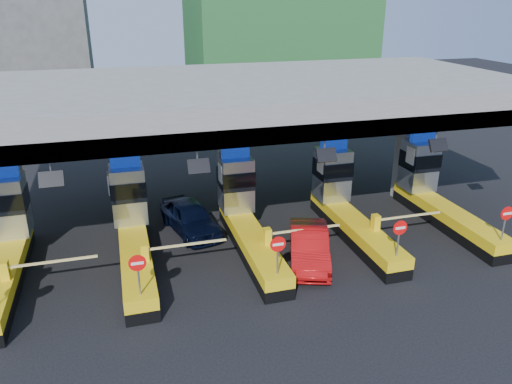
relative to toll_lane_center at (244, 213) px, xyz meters
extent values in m
plane|color=black|center=(0.00, -0.28, -1.40)|extent=(120.00, 120.00, 0.00)
cube|color=slate|center=(0.00, 2.72, 4.85)|extent=(28.00, 12.00, 1.50)
cube|color=#4C4C49|center=(0.00, -2.98, 4.45)|extent=(28.00, 0.60, 0.70)
cube|color=slate|center=(-10.00, 2.72, 1.35)|extent=(1.00, 1.00, 5.50)
cube|color=slate|center=(0.00, 2.72, 1.35)|extent=(1.00, 1.00, 5.50)
cube|color=slate|center=(10.00, 2.72, 1.35)|extent=(1.00, 1.00, 5.50)
cylinder|color=slate|center=(-7.50, -2.98, 3.85)|extent=(0.06, 0.06, 0.50)
cube|color=black|center=(-7.50, -3.18, 3.50)|extent=(0.80, 0.38, 0.54)
cylinder|color=slate|center=(-2.50, -2.98, 3.85)|extent=(0.06, 0.06, 0.50)
cube|color=black|center=(-2.50, -3.18, 3.50)|extent=(0.80, 0.38, 0.54)
cylinder|color=slate|center=(2.50, -2.98, 3.85)|extent=(0.06, 0.06, 0.50)
cube|color=black|center=(2.50, -3.18, 3.50)|extent=(0.80, 0.38, 0.54)
cylinder|color=slate|center=(7.50, -2.98, 3.85)|extent=(0.06, 0.06, 0.50)
cube|color=black|center=(7.50, -3.18, 3.50)|extent=(0.80, 0.38, 0.54)
cube|color=black|center=(-10.00, -1.28, -1.15)|extent=(1.20, 8.00, 0.50)
cube|color=#E5B70C|center=(-10.00, -1.28, -0.65)|extent=(1.20, 8.00, 0.50)
cube|color=#9EA3A8|center=(-10.00, 1.52, 0.90)|extent=(1.50, 1.50, 2.60)
cube|color=black|center=(-10.00, 1.50, 1.20)|extent=(1.56, 1.56, 0.90)
cube|color=#0C2DBF|center=(-10.00, 1.52, 2.48)|extent=(1.30, 0.35, 0.55)
cube|color=#E5B70C|center=(-9.65, -2.48, -0.05)|extent=(0.30, 0.35, 0.70)
cube|color=white|center=(-8.00, -2.48, 0.05)|extent=(3.20, 0.08, 0.08)
cube|color=black|center=(-5.00, -1.28, -1.15)|extent=(1.20, 8.00, 0.50)
cube|color=#E5B70C|center=(-5.00, -1.28, -0.65)|extent=(1.20, 8.00, 0.50)
cube|color=#9EA3A8|center=(-5.00, 1.52, 0.90)|extent=(1.50, 1.50, 2.60)
cube|color=black|center=(-5.00, 1.50, 1.20)|extent=(1.56, 1.56, 0.90)
cube|color=#0C2DBF|center=(-5.00, 1.52, 2.48)|extent=(1.30, 0.35, 0.55)
cube|color=white|center=(-5.80, 1.22, 1.60)|extent=(0.06, 0.70, 0.90)
cylinder|color=slate|center=(-5.00, -4.88, 0.25)|extent=(0.07, 0.07, 1.30)
cylinder|color=red|center=(-5.00, -4.91, 0.85)|extent=(0.60, 0.04, 0.60)
cube|color=white|center=(-5.00, -4.93, 0.85)|extent=(0.42, 0.02, 0.10)
cube|color=#E5B70C|center=(-4.65, -2.48, -0.05)|extent=(0.30, 0.35, 0.70)
cube|color=white|center=(-3.00, -2.48, 0.05)|extent=(3.20, 0.08, 0.08)
cube|color=black|center=(0.00, -1.28, -1.15)|extent=(1.20, 8.00, 0.50)
cube|color=#E5B70C|center=(0.00, -1.28, -0.65)|extent=(1.20, 8.00, 0.50)
cube|color=#9EA3A8|center=(0.00, 1.52, 0.90)|extent=(1.50, 1.50, 2.60)
cube|color=black|center=(0.00, 1.50, 1.20)|extent=(1.56, 1.56, 0.90)
cube|color=#0C2DBF|center=(0.00, 1.52, 2.48)|extent=(1.30, 0.35, 0.55)
cube|color=white|center=(-0.80, 1.22, 1.60)|extent=(0.06, 0.70, 0.90)
cylinder|color=slate|center=(0.00, -4.88, 0.25)|extent=(0.07, 0.07, 1.30)
cylinder|color=red|center=(0.00, -4.91, 0.85)|extent=(0.60, 0.04, 0.60)
cube|color=white|center=(0.00, -4.93, 0.85)|extent=(0.42, 0.02, 0.10)
cube|color=#E5B70C|center=(0.35, -2.48, -0.05)|extent=(0.30, 0.35, 0.70)
cube|color=white|center=(2.00, -2.48, 0.05)|extent=(3.20, 0.08, 0.08)
cube|color=black|center=(5.00, -1.28, -1.15)|extent=(1.20, 8.00, 0.50)
cube|color=#E5B70C|center=(5.00, -1.28, -0.65)|extent=(1.20, 8.00, 0.50)
cube|color=#9EA3A8|center=(5.00, 1.52, 0.90)|extent=(1.50, 1.50, 2.60)
cube|color=black|center=(5.00, 1.50, 1.20)|extent=(1.56, 1.56, 0.90)
cube|color=#0C2DBF|center=(5.00, 1.52, 2.48)|extent=(1.30, 0.35, 0.55)
cube|color=white|center=(4.20, 1.22, 1.60)|extent=(0.06, 0.70, 0.90)
cylinder|color=slate|center=(5.00, -4.88, 0.25)|extent=(0.07, 0.07, 1.30)
cylinder|color=red|center=(5.00, -4.91, 0.85)|extent=(0.60, 0.04, 0.60)
cube|color=white|center=(5.00, -4.93, 0.85)|extent=(0.42, 0.02, 0.10)
cube|color=#E5B70C|center=(5.35, -2.48, -0.05)|extent=(0.30, 0.35, 0.70)
cube|color=white|center=(7.00, -2.48, 0.05)|extent=(3.20, 0.08, 0.08)
cube|color=black|center=(10.00, -1.28, -1.15)|extent=(1.20, 8.00, 0.50)
cube|color=#E5B70C|center=(10.00, -1.28, -0.65)|extent=(1.20, 8.00, 0.50)
cube|color=#9EA3A8|center=(10.00, 1.52, 0.90)|extent=(1.50, 1.50, 2.60)
cube|color=black|center=(10.00, 1.50, 1.20)|extent=(1.56, 1.56, 0.90)
cube|color=#0C2DBF|center=(10.00, 1.52, 2.48)|extent=(1.30, 0.35, 0.55)
cube|color=white|center=(9.20, 1.22, 1.60)|extent=(0.06, 0.70, 0.90)
cylinder|color=slate|center=(10.00, -4.88, 0.25)|extent=(0.07, 0.07, 1.30)
cylinder|color=red|center=(10.00, -4.91, 0.85)|extent=(0.60, 0.04, 0.60)
cube|color=white|center=(10.00, -4.93, 0.85)|extent=(0.42, 0.02, 0.10)
cube|color=#E5B70C|center=(10.35, -2.48, -0.05)|extent=(0.30, 0.35, 0.70)
cube|color=white|center=(12.00, -2.48, 0.05)|extent=(3.20, 0.08, 0.08)
cube|color=#4C4C49|center=(-14.00, 35.72, 7.60)|extent=(14.00, 10.00, 18.00)
imported|color=black|center=(-2.25, 1.63, -0.63)|extent=(2.80, 4.77, 1.52)
imported|color=#B60E0E|center=(2.15, -2.69, -0.65)|extent=(2.95, 4.79, 1.49)
camera|label=1|loc=(-5.21, -20.20, 9.24)|focal=35.00mm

